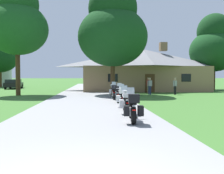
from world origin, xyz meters
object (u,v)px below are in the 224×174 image
object	(u,v)px
motorcycle_orange_farthest_in_row	(113,90)
bystander_gray_shirt_beside_signpost	(175,85)
parked_black_suv_far_left	(14,84)
tree_right_of_lodge	(214,45)
tree_left_near	(17,22)
motorcycle_red_nearest_to_camera	(133,108)
motorcycle_white_second_in_row	(126,102)
bystander_gray_shirt_by_tree	(150,85)
motorcycle_white_fifth_in_row	(114,92)
tree_by_lodge_front	(113,29)
motorcycle_yellow_fourth_in_row	(119,94)
bystander_red_shirt_near_lodge	(148,85)
motorcycle_white_third_in_row	(122,97)
tree_left_far	(0,53)
metal_silo_distant	(3,67)

from	to	relation	value
motorcycle_orange_farthest_in_row	bystander_gray_shirt_beside_signpost	xyz separation A→B (m)	(6.44, 3.02, 0.34)
bystander_gray_shirt_beside_signpost	parked_black_suv_far_left	bearing A→B (deg)	108.35
tree_right_of_lodge	tree_left_near	distance (m)	25.00
motorcycle_red_nearest_to_camera	motorcycle_white_second_in_row	world-z (taller)	same
motorcycle_red_nearest_to_camera	motorcycle_orange_farthest_in_row	bearing A→B (deg)	93.07
bystander_gray_shirt_by_tree	tree_right_of_lodge	xyz separation A→B (m)	(10.62, 8.00, 5.08)
motorcycle_white_fifth_in_row	tree_by_lodge_front	world-z (taller)	tree_by_lodge_front
motorcycle_yellow_fourth_in_row	motorcycle_orange_farthest_in_row	size ratio (longest dim) A/B	1.00
tree_left_near	parked_black_suv_far_left	distance (m)	15.32
bystander_red_shirt_near_lodge	bystander_gray_shirt_beside_signpost	bearing A→B (deg)	94.65
tree_left_near	motorcycle_white_fifth_in_row	bearing A→B (deg)	-31.63
bystander_gray_shirt_by_tree	tree_right_of_lodge	distance (m)	14.24
motorcycle_white_third_in_row	motorcycle_yellow_fourth_in_row	world-z (taller)	same
tree_left_near	parked_black_suv_far_left	bearing A→B (deg)	108.48
motorcycle_white_second_in_row	motorcycle_yellow_fourth_in_row	world-z (taller)	same
tree_left_near	bystander_gray_shirt_by_tree	bearing A→B (deg)	1.07
motorcycle_white_third_in_row	bystander_gray_shirt_by_tree	distance (m)	11.32
bystander_red_shirt_near_lodge	tree_left_near	size ratio (longest dim) A/B	0.15
bystander_gray_shirt_by_tree	bystander_red_shirt_near_lodge	bearing A→B (deg)	61.28
tree_right_of_lodge	tree_left_far	bearing A→B (deg)	160.39
motorcycle_orange_farthest_in_row	tree_left_near	bearing A→B (deg)	165.44
bystander_gray_shirt_by_tree	tree_left_near	bearing A→B (deg)	160.58
tree_by_lodge_front	tree_left_near	distance (m)	9.18
bystander_red_shirt_near_lodge	metal_silo_distant	xyz separation A→B (m)	(-23.18, 23.38, 2.73)
motorcycle_white_third_in_row	bystander_gray_shirt_beside_signpost	bearing A→B (deg)	60.99
motorcycle_yellow_fourth_in_row	tree_by_lodge_front	xyz separation A→B (m)	(0.17, 7.43, 5.86)
tree_right_of_lodge	tree_left_near	bearing A→B (deg)	-160.73
motorcycle_red_nearest_to_camera	motorcycle_white_third_in_row	bearing A→B (deg)	92.03
bystander_red_shirt_near_lodge	motorcycle_red_nearest_to_camera	bearing A→B (deg)	34.07
tree_right_of_lodge	bystander_gray_shirt_beside_signpost	bearing A→B (deg)	-133.87
motorcycle_white_third_in_row	metal_silo_distant	xyz separation A→B (m)	(-18.92, 35.62, 3.07)
motorcycle_white_fifth_in_row	metal_silo_distant	xyz separation A→B (m)	(-18.84, 30.74, 3.06)
parked_black_suv_far_left	tree_by_lodge_front	bearing A→B (deg)	-48.97
bystander_red_shirt_near_lodge	metal_silo_distant	distance (m)	33.04
motorcycle_red_nearest_to_camera	motorcycle_orange_farthest_in_row	size ratio (longest dim) A/B	1.00
parked_black_suv_far_left	bystander_gray_shirt_by_tree	bearing A→B (deg)	-40.76
bystander_gray_shirt_beside_signpost	tree_left_near	xyz separation A→B (m)	(-15.43, 0.23, 6.13)
parked_black_suv_far_left	metal_silo_distant	bearing A→B (deg)	110.81
motorcycle_white_second_in_row	motorcycle_orange_farthest_in_row	world-z (taller)	same
motorcycle_white_fifth_in_row	tree_by_lodge_front	bearing A→B (deg)	91.45
motorcycle_white_second_in_row	tree_by_lodge_front	xyz separation A→B (m)	(0.35, 12.71, 5.87)
bystander_gray_shirt_beside_signpost	tree_by_lodge_front	size ratio (longest dim) A/B	0.15
motorcycle_white_second_in_row	bystander_gray_shirt_by_tree	world-z (taller)	bystander_gray_shirt_by_tree
tree_left_far	bystander_gray_shirt_by_tree	bearing A→B (deg)	-42.08
motorcycle_white_fifth_in_row	bystander_red_shirt_near_lodge	world-z (taller)	bystander_red_shirt_near_lodge
motorcycle_orange_farthest_in_row	tree_by_lodge_front	bearing A→B (deg)	92.10
tree_by_lodge_front	motorcycle_white_fifth_in_row	bearing A→B (deg)	-93.28
motorcycle_orange_farthest_in_row	bystander_gray_shirt_beside_signpost	distance (m)	7.12
bystander_gray_shirt_beside_signpost	tree_by_lodge_front	bearing A→B (deg)	143.46
motorcycle_red_nearest_to_camera	motorcycle_white_fifth_in_row	distance (m)	9.99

